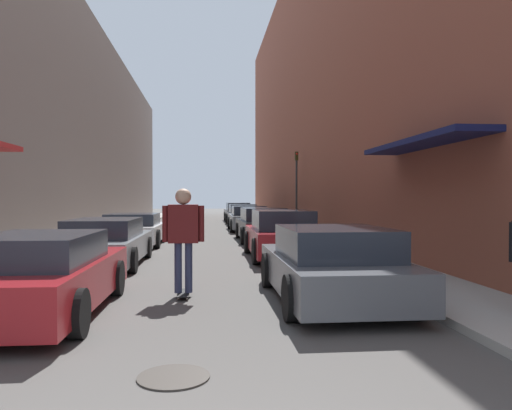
{
  "coord_description": "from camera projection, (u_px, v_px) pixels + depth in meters",
  "views": [
    {
      "loc": [
        0.16,
        -1.73,
        1.74
      ],
      "look_at": [
        1.56,
        12.2,
        1.51
      ],
      "focal_mm": 35.0,
      "sensor_mm": 36.0,
      "label": 1
    }
  ],
  "objects": [
    {
      "name": "building_row_right",
      "position": [
        337.0,
        83.0,
        26.76
      ],
      "size": [
        4.9,
        49.12,
        15.7
      ],
      "color": "brown",
      "rests_on": "ground"
    },
    {
      "name": "building_row_left",
      "position": [
        61.0,
        128.0,
        25.36
      ],
      "size": [
        4.9,
        49.12,
        10.51
      ],
      "color": "#564C47",
      "rests_on": "ground"
    },
    {
      "name": "parked_car_left_2",
      "position": [
        134.0,
        230.0,
        17.91
      ],
      "size": [
        2.08,
        3.98,
        1.15
      ],
      "color": "silver",
      "rests_on": "ground"
    },
    {
      "name": "parked_car_left_0",
      "position": [
        42.0,
        275.0,
        7.31
      ],
      "size": [
        1.86,
        4.35,
        1.21
      ],
      "color": "maroon",
      "rests_on": "ground"
    },
    {
      "name": "curb_strip_left",
      "position": [
        120.0,
        230.0,
        25.74
      ],
      "size": [
        1.8,
        49.12,
        0.12
      ],
      "color": "#A3A099",
      "rests_on": "ground"
    },
    {
      "name": "curb_strip_right",
      "position": [
        284.0,
        228.0,
        26.6
      ],
      "size": [
        1.8,
        49.12,
        0.12
      ],
      "color": "#A3A099",
      "rests_on": "ground"
    },
    {
      "name": "parked_car_right_5",
      "position": [
        238.0,
        212.0,
        35.62
      ],
      "size": [
        1.9,
        4.04,
        1.33
      ],
      "color": "#515459",
      "rests_on": "ground"
    },
    {
      "name": "skateboarder",
      "position": [
        183.0,
        230.0,
        8.65
      ],
      "size": [
        0.72,
        0.78,
        1.88
      ],
      "color": "black",
      "rests_on": "ground"
    },
    {
      "name": "parked_car_left_1",
      "position": [
        106.0,
        243.0,
        12.63
      ],
      "size": [
        1.9,
        4.77,
        1.19
      ],
      "color": "gray",
      "rests_on": "ground"
    },
    {
      "name": "parked_car_right_0",
      "position": [
        332.0,
        265.0,
        8.29
      ],
      "size": [
        2.01,
        4.3,
        1.24
      ],
      "color": "#515459",
      "rests_on": "ground"
    },
    {
      "name": "traffic_light",
      "position": [
        296.0,
        182.0,
        25.64
      ],
      "size": [
        0.16,
        0.22,
        3.95
      ],
      "color": "#2D2D2D",
      "rests_on": "curb_strip_right"
    },
    {
      "name": "parked_car_right_3",
      "position": [
        248.0,
        219.0,
        25.69
      ],
      "size": [
        1.98,
        4.51,
        1.28
      ],
      "color": "gray",
      "rests_on": "ground"
    },
    {
      "name": "parked_car_right_2",
      "position": [
        262.0,
        225.0,
        19.59
      ],
      "size": [
        1.89,
        4.6,
        1.32
      ],
      "color": "black",
      "rests_on": "ground"
    },
    {
      "name": "parked_car_right_1",
      "position": [
        282.0,
        235.0,
        14.1
      ],
      "size": [
        1.89,
        4.23,
        1.37
      ],
      "color": "maroon",
      "rests_on": "ground"
    },
    {
      "name": "manhole_cover",
      "position": [
        174.0,
        377.0,
        4.78
      ],
      "size": [
        0.7,
        0.7,
        0.02
      ],
      "color": "#332D28",
      "rests_on": "ground"
    },
    {
      "name": "ground",
      "position": [
        202.0,
        238.0,
        21.28
      ],
      "size": [
        108.06,
        108.06,
        0.0
      ],
      "primitive_type": "plane",
      "color": "#4C4947"
    },
    {
      "name": "parked_car_right_4",
      "position": [
        242.0,
        215.0,
        30.94
      ],
      "size": [
        1.91,
        4.02,
        1.29
      ],
      "color": "black",
      "rests_on": "ground"
    }
  ]
}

